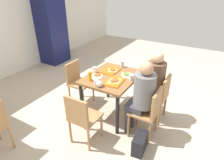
{
  "coord_description": "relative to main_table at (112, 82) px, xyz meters",
  "views": [
    {
      "loc": [
        -2.59,
        -1.48,
        2.24
      ],
      "look_at": [
        0.0,
        0.0,
        0.7
      ],
      "focal_mm": 30.82,
      "sensor_mm": 36.0,
      "label": 1
    }
  ],
  "objects": [
    {
      "name": "person_in_red",
      "position": [
        -0.25,
        -0.65,
        0.09
      ],
      "size": [
        0.32,
        0.42,
        1.27
      ],
      "color": "#383842",
      "rests_on": "ground_plane"
    },
    {
      "name": "plastic_cup_a",
      "position": [
        -0.03,
        0.35,
        0.16
      ],
      "size": [
        0.07,
        0.07,
        0.1
      ],
      "primitive_type": "cylinder",
      "color": "white",
      "rests_on": "main_table"
    },
    {
      "name": "ground_plane",
      "position": [
        0.0,
        0.0,
        -0.67
      ],
      "size": [
        10.0,
        10.0,
        0.02
      ],
      "primitive_type": "cube",
      "color": "#B7A893"
    },
    {
      "name": "chair_far_side",
      "position": [
        0.0,
        0.79,
        -0.16
      ],
      "size": [
        0.4,
        0.4,
        0.86
      ],
      "color": "#9E7247",
      "rests_on": "ground_plane"
    },
    {
      "name": "chair_near_left",
      "position": [
        -0.25,
        -0.79,
        -0.16
      ],
      "size": [
        0.4,
        0.4,
        0.86
      ],
      "color": "#9E7247",
      "rests_on": "ground_plane"
    },
    {
      "name": "foil_bundle",
      "position": [
        -0.43,
        -0.02,
        0.16
      ],
      "size": [
        0.1,
        0.1,
        0.1
      ],
      "primitive_type": "sphere",
      "color": "silver",
      "rests_on": "main_table"
    },
    {
      "name": "plastic_cup_b",
      "position": [
        0.03,
        -0.35,
        0.16
      ],
      "size": [
        0.07,
        0.07,
        0.1
      ],
      "primitive_type": "cylinder",
      "color": "white",
      "rests_on": "main_table"
    },
    {
      "name": "chair_near_right",
      "position": [
        0.25,
        -0.79,
        -0.16
      ],
      "size": [
        0.4,
        0.4,
        0.86
      ],
      "color": "#9E7247",
      "rests_on": "ground_plane"
    },
    {
      "name": "pizza_slice_b",
      "position": [
        0.19,
        0.09,
        0.14
      ],
      "size": [
        0.2,
        0.22,
        0.02
      ],
      "color": "#C68C47",
      "rests_on": "tray_red_far"
    },
    {
      "name": "pizza_slice_a",
      "position": [
        -0.17,
        -0.14,
        0.14
      ],
      "size": [
        0.27,
        0.25,
        0.02
      ],
      "color": "tan",
      "rests_on": "tray_red_near"
    },
    {
      "name": "condiment_bottle",
      "position": [
        -0.33,
        0.23,
        0.19
      ],
      "size": [
        0.06,
        0.06,
        0.16
      ],
      "primitive_type": "cylinder",
      "color": "orange",
      "rests_on": "main_table"
    },
    {
      "name": "drink_fridge",
      "position": [
        1.44,
        2.85,
        0.29
      ],
      "size": [
        0.7,
        0.6,
        1.9
      ],
      "primitive_type": "cube",
      "color": "#14194C",
      "rests_on": "ground_plane"
    },
    {
      "name": "paper_plate_near_edge",
      "position": [
        0.15,
        -0.23,
        0.12
      ],
      "size": [
        0.22,
        0.22,
        0.01
      ],
      "primitive_type": "cylinder",
      "color": "white",
      "rests_on": "main_table"
    },
    {
      "name": "pizza_slice_d",
      "position": [
        0.15,
        -0.21,
        0.13
      ],
      "size": [
        0.22,
        0.25,
        0.02
      ],
      "color": "tan",
      "rests_on": "paper_plate_near_edge"
    },
    {
      "name": "tray_red_near",
      "position": [
        -0.18,
        -0.14,
        0.12
      ],
      "size": [
        0.38,
        0.29,
        0.02
      ],
      "primitive_type": "cube",
      "rotation": [
        0.0,
        0.0,
        0.08
      ],
      "color": "#D85914",
      "rests_on": "main_table"
    },
    {
      "name": "handbag",
      "position": [
        -0.6,
        -0.81,
        -0.52
      ],
      "size": [
        0.33,
        0.19,
        0.28
      ],
      "primitive_type": "cube",
      "rotation": [
        0.0,
        0.0,
        0.09
      ],
      "color": "black",
      "rests_on": "ground_plane"
    },
    {
      "name": "soda_can",
      "position": [
        0.43,
        0.02,
        0.18
      ],
      "size": [
        0.07,
        0.07,
        0.12
      ],
      "primitive_type": "cylinder",
      "color": "#B7BCC6",
      "rests_on": "main_table"
    },
    {
      "name": "plastic_cup_c",
      "position": [
        -0.4,
        0.06,
        0.16
      ],
      "size": [
        0.07,
        0.07,
        0.1
      ],
      "primitive_type": "cylinder",
      "color": "white",
      "rests_on": "main_table"
    },
    {
      "name": "person_in_brown_jacket",
      "position": [
        0.25,
        -0.65,
        0.09
      ],
      "size": [
        0.32,
        0.42,
        1.27
      ],
      "color": "#383842",
      "rests_on": "ground_plane"
    },
    {
      "name": "chair_left_end",
      "position": [
        -0.88,
        0.0,
        -0.16
      ],
      "size": [
        0.4,
        0.4,
        0.86
      ],
      "color": "#9E7247",
      "rests_on": "ground_plane"
    },
    {
      "name": "main_table",
      "position": [
        0.0,
        0.0,
        0.0
      ],
      "size": [
        1.0,
        0.82,
        0.78
      ],
      "color": "brown",
      "rests_on": "ground_plane"
    },
    {
      "name": "tray_red_far",
      "position": [
        0.18,
        0.12,
        0.12
      ],
      "size": [
        0.36,
        0.26,
        0.02
      ],
      "primitive_type": "cube",
      "rotation": [
        0.0,
        0.0,
        -0.01
      ],
      "color": "#D85914",
      "rests_on": "main_table"
    },
    {
      "name": "paper_plate_center",
      "position": [
        -0.15,
        0.23,
        0.12
      ],
      "size": [
        0.22,
        0.22,
        0.01
      ],
      "primitive_type": "cylinder",
      "color": "white",
      "rests_on": "main_table"
    },
    {
      "name": "pizza_slice_c",
      "position": [
        -0.12,
        0.23,
        0.13
      ],
      "size": [
        0.22,
        0.21,
        0.02
      ],
      "color": "tan",
      "rests_on": "paper_plate_center"
    }
  ]
}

